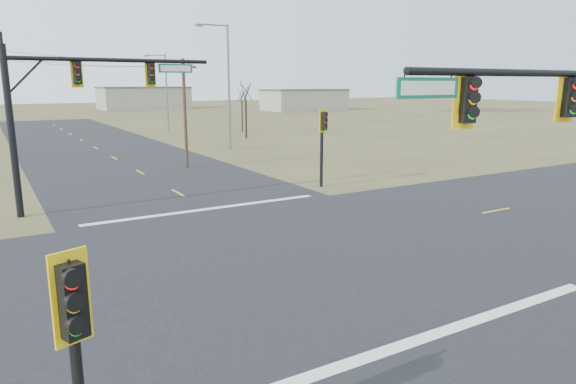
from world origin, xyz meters
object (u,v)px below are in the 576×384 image
object	(u,v)px
mast_arm_far	(75,94)
bare_tree_d	(242,94)
pedestal_signal_sw	(74,322)
mast_arm_near	(572,122)
pedestal_signal_ne	(323,131)
streetlight_a	(226,80)
streetlight_b	(165,89)
bare_tree_c	(246,91)
utility_pole_near	(185,111)

from	to	relation	value
mast_arm_far	bare_tree_d	bearing A→B (deg)	43.90
pedestal_signal_sw	mast_arm_near	bearing A→B (deg)	-14.47
pedestal_signal_ne	pedestal_signal_sw	distance (m)	24.32
pedestal_signal_sw	bare_tree_d	world-z (taller)	bare_tree_d
mast_arm_near	streetlight_a	world-z (taller)	streetlight_a
streetlight_a	mast_arm_far	bearing A→B (deg)	-140.81
streetlight_b	bare_tree_c	distance (m)	12.11
pedestal_signal_sw	bare_tree_c	size ratio (longest dim) A/B	0.59
streetlight_a	streetlight_b	bearing A→B (deg)	80.00
streetlight_a	bare_tree_c	world-z (taller)	streetlight_a
mast_arm_near	streetlight_b	world-z (taller)	streetlight_b
pedestal_signal_sw	streetlight_a	world-z (taller)	streetlight_a
streetlight_b	bare_tree_d	size ratio (longest dim) A/B	1.63
pedestal_signal_sw	utility_pole_near	bearing A→B (deg)	48.30
pedestal_signal_sw	streetlight_a	distance (m)	41.91
pedestal_signal_ne	bare_tree_c	size ratio (longest dim) A/B	0.69
streetlight_a	bare_tree_d	distance (m)	17.96
mast_arm_near	utility_pole_near	size ratio (longest dim) A/B	1.32
streetlight_b	bare_tree_d	bearing A→B (deg)	-22.09
pedestal_signal_sw	bare_tree_d	xyz separation A→B (m)	(27.90, 52.70, 1.82)
mast_arm_near	pedestal_signal_ne	bearing A→B (deg)	97.00
bare_tree_d	streetlight_b	bearing A→B (deg)	158.43
mast_arm_far	streetlight_a	world-z (taller)	streetlight_a
mast_arm_near	streetlight_a	size ratio (longest dim) A/B	0.91
streetlight_b	mast_arm_far	bearing A→B (deg)	-113.92
streetlight_a	pedestal_signal_sw	bearing A→B (deg)	-126.41
streetlight_b	pedestal_signal_ne	bearing A→B (deg)	-94.46
bare_tree_c	bare_tree_d	xyz separation A→B (m)	(2.94, 7.11, -0.55)
mast_arm_near	streetlight_b	distance (m)	55.39
pedestal_signal_ne	bare_tree_c	bearing A→B (deg)	59.65
pedestal_signal_ne	pedestal_signal_sw	xyz separation A→B (m)	(-16.46, -17.90, -0.44)
mast_arm_near	bare_tree_d	size ratio (longest dim) A/B	1.75
mast_arm_far	streetlight_b	bearing A→B (deg)	57.05
pedestal_signal_ne	bare_tree_d	xyz separation A→B (m)	(11.44, 34.80, 1.38)
mast_arm_near	mast_arm_far	distance (m)	20.76
pedestal_signal_ne	mast_arm_near	bearing A→B (deg)	-114.39
pedestal_signal_sw	mast_arm_far	bearing A→B (deg)	61.48
mast_arm_far	pedestal_signal_ne	world-z (taller)	mast_arm_far
pedestal_signal_sw	streetlight_b	world-z (taller)	streetlight_b
mast_arm_far	utility_pole_near	world-z (taller)	utility_pole_near
mast_arm_far	bare_tree_c	xyz separation A→B (m)	(21.83, 26.31, -0.30)
mast_arm_far	pedestal_signal_ne	xyz separation A→B (m)	(13.33, -1.38, -2.24)
streetlight_b	bare_tree_d	distance (m)	9.49
utility_pole_near	streetlight_b	xyz separation A→B (m)	(7.17, 27.24, 1.27)
mast_arm_near	bare_tree_d	world-z (taller)	mast_arm_near
mast_arm_near	bare_tree_c	distance (m)	46.02
streetlight_b	bare_tree_c	bearing A→B (deg)	-61.53
mast_arm_near	bare_tree_c	world-z (taller)	mast_arm_near
pedestal_signal_sw	utility_pole_near	world-z (taller)	utility_pole_near
mast_arm_near	mast_arm_far	world-z (taller)	mast_arm_far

